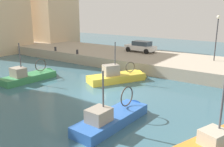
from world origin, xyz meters
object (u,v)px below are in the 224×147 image
Objects in this scene: fishing_boat_blue at (115,121)px; fishing_boat_yellow at (120,80)px; mooring_bollard_south at (77,52)px; fishing_boat_green at (32,79)px; parked_car_white at (141,47)px; quay_streetlamp at (217,31)px; mooring_bollard_mid at (55,49)px.

fishing_boat_yellow is at bearing 31.95° from fishing_boat_blue.
fishing_boat_blue is 17.41m from mooring_bollard_south.
fishing_boat_green is (2.88, 11.80, 0.01)m from fishing_boat_blue.
fishing_boat_green is at bearing 163.34° from parked_car_white.
quay_streetlamp is (9.12, -6.33, 4.33)m from fishing_boat_yellow.
fishing_boat_green reaches higher than parked_car_white.
fishing_boat_yellow is at bearing -111.72° from mooring_bollard_south.
quay_streetlamp reaches higher than parked_car_white.
mooring_bollard_mid is at bearing 34.64° from fishing_boat_green.
quay_streetlamp is (13.78, -13.43, 4.34)m from fishing_boat_green.
fishing_boat_blue is 1.50× the size of parked_car_white.
fishing_boat_green reaches higher than mooring_bollard_south.
fishing_boat_green is 14.75m from parked_car_white.
fishing_boat_blue is 11.40× the size of mooring_bollard_mid.
fishing_boat_yellow is 11.92m from quay_streetlamp.
mooring_bollard_south is at bearing 110.58° from quay_streetlamp.
fishing_boat_blue reaches higher than mooring_bollard_mid.
parked_car_white is at bearing -59.02° from mooring_bollard_mid.
fishing_boat_yellow reaches higher than mooring_bollard_south.
fishing_boat_yellow is 1.51× the size of parked_car_white.
fishing_boat_green is at bearing -145.36° from mooring_bollard_mid.
mooring_bollard_south is 1.00× the size of mooring_bollard_mid.
fishing_boat_yellow is 13.25m from mooring_bollard_mid.
mooring_bollard_south is 0.11× the size of quay_streetlamp.
quay_streetlamp is at bearing -73.48° from mooring_bollard_mid.
mooring_bollard_south is at bearing 135.38° from parked_car_white.
fishing_boat_blue is at bearing -103.70° from fishing_boat_green.
fishing_boat_green is 8.40m from mooring_bollard_south.
parked_car_white is at bearing 17.20° from fishing_boat_yellow.
mooring_bollard_mid is 0.11× the size of quay_streetlamp.
parked_car_white is 9.57m from quay_streetlamp.
fishing_boat_yellow is 9.48m from mooring_bollard_south.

